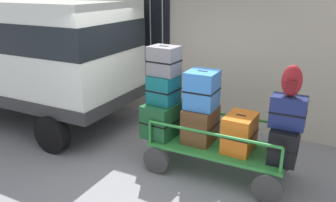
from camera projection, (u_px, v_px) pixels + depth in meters
name	position (u px, v px, depth m)	size (l,w,h in m)	color
ground_plane	(157.00, 168.00, 5.65)	(40.00, 40.00, 0.00)	gray
building_wall	(211.00, 6.00, 6.83)	(12.00, 0.38, 5.00)	#BCB29E
van	(31.00, 49.00, 7.12)	(4.42, 2.14, 2.63)	silver
luggage_cart	(218.00, 151.00, 5.40)	(2.21, 1.01, 0.49)	#2D8438
cart_railing	(220.00, 127.00, 5.26)	(2.08, 0.88, 0.39)	#2D8438
suitcase_left_bottom	(164.00, 118.00, 5.70)	(0.57, 0.81, 0.56)	#194C28
suitcase_left_middle	(164.00, 89.00, 5.52)	(0.47, 0.48, 0.47)	#0F5960
suitcase_left_top	(164.00, 61.00, 5.38)	(0.49, 0.42, 0.47)	slate
suitcase_midleft_bottom	(201.00, 125.00, 5.43)	(0.48, 0.60, 0.57)	brown
suitcase_midleft_middle	(202.00, 90.00, 5.25)	(0.47, 0.48, 0.60)	#3372C6
suitcase_center_bottom	(240.00, 133.00, 5.12)	(0.45, 0.60, 0.58)	orange
suitcase_midright_bottom	(285.00, 142.00, 4.89)	(0.41, 0.67, 0.51)	black
suitcase_midright_middle	(288.00, 112.00, 4.70)	(0.49, 0.30, 0.46)	navy
backpack	(292.00, 81.00, 4.52)	(0.27, 0.22, 0.44)	maroon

